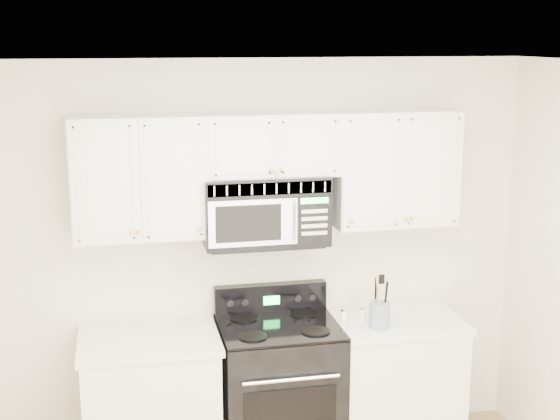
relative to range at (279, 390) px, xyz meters
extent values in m
cube|color=silver|center=(-0.02, -1.43, 2.12)|extent=(3.50, 3.50, 0.01)
cube|color=beige|center=(-0.02, 0.32, 0.82)|extent=(3.50, 0.01, 2.60)
cube|color=beige|center=(-0.82, 0.00, -0.04)|extent=(0.82, 0.63, 0.88)
cube|color=white|center=(-0.82, 0.00, 0.42)|extent=(0.86, 0.65, 0.04)
cube|color=beige|center=(0.78, 0.00, -0.04)|extent=(0.82, 0.63, 0.88)
cube|color=white|center=(0.78, 0.00, 0.42)|extent=(0.86, 0.65, 0.04)
cube|color=black|center=(0.00, -0.01, -0.02)|extent=(0.76, 0.65, 0.92)
cube|color=black|center=(0.00, -0.33, -0.03)|extent=(0.58, 0.01, 0.40)
cylinder|color=silver|center=(0.00, -0.36, 0.24)|extent=(0.60, 0.02, 0.02)
cube|color=black|center=(0.00, -0.01, 0.44)|extent=(0.76, 0.65, 0.02)
cube|color=black|center=(0.00, 0.28, 0.54)|extent=(0.76, 0.08, 0.20)
cube|color=#1FFF52|center=(0.00, 0.23, 0.54)|extent=(0.11, 0.00, 0.06)
cube|color=beige|center=(-0.84, 0.15, 1.41)|extent=(0.80, 0.33, 0.75)
cube|color=beige|center=(0.80, 0.15, 1.41)|extent=(0.80, 0.33, 0.75)
cube|color=beige|center=(-0.02, 0.15, 1.59)|extent=(0.84, 0.33, 0.39)
sphere|color=gold|center=(-0.86, -0.04, 1.12)|extent=(0.03, 0.03, 0.03)
sphere|color=gold|center=(-0.50, -0.04, 1.12)|extent=(0.03, 0.03, 0.03)
sphere|color=gold|center=(0.46, -0.04, 1.12)|extent=(0.03, 0.03, 0.03)
sphere|color=gold|center=(0.82, -0.04, 1.12)|extent=(0.03, 0.03, 0.03)
sphere|color=gold|center=(-0.05, -0.04, 1.46)|extent=(0.03, 0.03, 0.03)
sphere|color=gold|center=(0.01, -0.04, 1.46)|extent=(0.03, 0.03, 0.03)
cylinder|color=#B91A31|center=(-0.03, -0.04, 1.41)|extent=(0.01, 0.00, 0.10)
sphere|color=gold|center=(-0.03, -0.04, 1.35)|extent=(0.03, 0.03, 0.03)
cube|color=black|center=(-0.07, 0.12, 1.18)|extent=(0.78, 0.39, 0.43)
cube|color=beige|center=(-0.07, -0.07, 1.35)|extent=(0.76, 0.01, 0.08)
cube|color=silver|center=(-0.17, -0.08, 1.15)|extent=(0.55, 0.01, 0.29)
cube|color=black|center=(-0.20, -0.08, 1.15)|extent=(0.40, 0.01, 0.23)
cube|color=black|center=(0.21, -0.08, 1.15)|extent=(0.21, 0.01, 0.29)
cube|color=#1FFF52|center=(0.21, -0.08, 1.27)|extent=(0.17, 0.00, 0.04)
cylinder|color=silver|center=(0.08, -0.11, 1.15)|extent=(0.02, 0.02, 0.25)
cylinder|color=slate|center=(0.62, -0.14, 0.52)|extent=(0.13, 0.13, 0.17)
cylinder|color=#9C744B|center=(0.66, -0.14, 0.60)|extent=(0.01, 0.01, 0.29)
cylinder|color=black|center=(0.60, -0.11, 0.61)|extent=(0.01, 0.01, 0.31)
cylinder|color=#9C744B|center=(0.60, -0.17, 0.62)|extent=(0.01, 0.01, 0.33)
cylinder|color=black|center=(0.66, -0.14, 0.60)|extent=(0.01, 0.01, 0.29)
cylinder|color=#9C744B|center=(0.60, -0.11, 0.61)|extent=(0.01, 0.01, 0.31)
cylinder|color=silver|center=(0.43, 0.00, 0.47)|extent=(0.04, 0.04, 0.08)
cylinder|color=silver|center=(0.43, 0.00, 0.52)|extent=(0.04, 0.04, 0.01)
cylinder|color=silver|center=(0.56, 0.00, 0.48)|extent=(0.04, 0.04, 0.08)
cylinder|color=silver|center=(0.56, 0.00, 0.52)|extent=(0.04, 0.04, 0.01)
camera|label=1|loc=(-0.98, -4.58, 2.25)|focal=50.00mm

